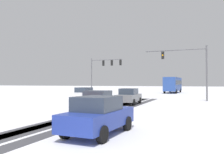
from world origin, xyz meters
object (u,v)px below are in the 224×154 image
car_grey_second (129,96)px  bus_oncoming (173,84)px  traffic_signal_near_right (188,63)px  car_red_third (98,102)px  car_blue_fourth (98,115)px  traffic_signal_far_left (103,68)px  car_white_lead (84,94)px

car_grey_second → bus_oncoming: bus_oncoming is taller
traffic_signal_near_right → car_red_third: size_ratio=1.73×
car_grey_second → car_blue_fourth: same height
car_red_third → car_blue_fourth: 7.30m
traffic_signal_near_right → car_grey_second: size_ratio=1.74×
car_blue_fourth → traffic_signal_near_right: bearing=82.7°
bus_oncoming → traffic_signal_far_left: bearing=-120.1°
traffic_signal_near_right → car_white_lead: 13.07m
traffic_signal_far_left → car_grey_second: 16.78m
traffic_signal_far_left → car_white_lead: (1.94, -10.60, -3.96)m
bus_oncoming → car_grey_second: bearing=-91.7°
car_red_third → traffic_signal_far_left: bearing=112.3°
car_grey_second → car_red_third: 7.31m
car_white_lead → car_grey_second: bearing=-24.9°
car_grey_second → traffic_signal_near_right: bearing=46.8°
car_white_lead → bus_oncoming: bearing=74.2°
traffic_signal_far_left → car_grey_second: size_ratio=1.58×
car_grey_second → bus_oncoming: 30.41m
car_white_lead → car_blue_fourth: same height
car_white_lead → car_blue_fourth: size_ratio=1.00×
traffic_signal_near_right → bus_oncoming: (-4.58, 24.55, -2.50)m
traffic_signal_far_left → car_red_third: traffic_signal_far_left is taller
car_blue_fourth → bus_oncoming: bearing=92.6°
car_red_third → car_blue_fourth: size_ratio=0.99×
traffic_signal_near_right → traffic_signal_far_left: 16.27m
car_grey_second → car_red_third: (-0.10, -7.31, 0.00)m
bus_oncoming → car_blue_fourth: bearing=-87.4°
car_grey_second → bus_oncoming: size_ratio=0.37×
traffic_signal_far_left → car_grey_second: bearing=-57.6°
traffic_signal_far_left → car_white_lead: bearing=-79.6°
car_white_lead → car_red_third: same height
traffic_signal_near_right → car_blue_fourth: traffic_signal_near_right is taller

